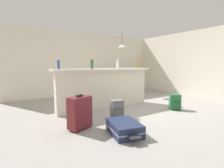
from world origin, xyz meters
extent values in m
cube|color=gray|center=(0.00, 0.00, -0.03)|extent=(13.00, 13.00, 0.05)
cube|color=silver|center=(0.00, 3.05, 1.25)|extent=(6.60, 0.10, 2.50)
cube|color=silver|center=(3.05, 0.30, 1.25)|extent=(0.10, 6.00, 2.50)
cube|color=silver|center=(-0.68, 0.59, 0.54)|extent=(2.80, 0.20, 1.07)
cube|color=white|center=(-0.68, 0.59, 1.10)|extent=(2.96, 0.40, 0.05)
cylinder|color=#284C89|center=(-1.94, 0.68, 1.23)|extent=(0.06, 0.06, 0.22)
cylinder|color=#2D6B38|center=(-1.14, 0.49, 1.24)|extent=(0.07, 0.07, 0.23)
cylinder|color=silver|center=(-0.23, 0.65, 1.25)|extent=(0.07, 0.07, 0.27)
cylinder|color=#9E661E|center=(0.53, 0.58, 1.23)|extent=(0.07, 0.07, 0.22)
cube|color=#332319|center=(1.01, 2.08, 0.72)|extent=(1.10, 0.80, 0.04)
cylinder|color=#332319|center=(0.52, 1.74, 0.35)|extent=(0.06, 0.06, 0.70)
cylinder|color=#332319|center=(1.50, 1.74, 0.35)|extent=(0.06, 0.06, 0.70)
cylinder|color=#332319|center=(0.52, 2.42, 0.35)|extent=(0.06, 0.06, 0.70)
cylinder|color=#332319|center=(1.50, 2.42, 0.35)|extent=(0.06, 0.06, 0.70)
cube|color=black|center=(0.99, 1.49, 0.43)|extent=(0.46, 0.46, 0.04)
cube|color=black|center=(0.96, 1.66, 0.69)|extent=(0.40, 0.10, 0.48)
cylinder|color=black|center=(0.86, 1.30, 0.21)|extent=(0.04, 0.04, 0.41)
cylinder|color=black|center=(1.17, 1.35, 0.21)|extent=(0.04, 0.04, 0.41)
cylinder|color=black|center=(0.81, 1.62, 0.21)|extent=(0.04, 0.04, 0.41)
cylinder|color=black|center=(1.12, 1.67, 0.21)|extent=(0.04, 0.04, 0.41)
cylinder|color=black|center=(0.99, 2.08, 2.26)|extent=(0.01, 0.01, 0.48)
cone|color=white|center=(0.99, 2.08, 1.97)|extent=(0.34, 0.34, 0.14)
sphere|color=white|center=(0.99, 2.08, 1.89)|extent=(0.07, 0.07, 0.07)
cube|color=#1E284C|center=(-1.34, -1.17, 0.11)|extent=(0.63, 0.77, 0.22)
cube|color=gray|center=(-1.34, -1.17, 0.11)|extent=(0.64, 0.79, 0.02)
cube|color=#2D2D33|center=(-1.44, -1.57, 0.11)|extent=(0.21, 0.18, 0.02)
cube|color=slate|center=(-0.93, -0.35, 0.21)|extent=(0.31, 0.24, 0.42)
cube|color=#515155|center=(-0.95, -0.45, 0.14)|extent=(0.23, 0.11, 0.19)
cube|color=black|center=(-0.97, -0.23, 0.19)|extent=(0.04, 0.03, 0.36)
cube|color=black|center=(-0.84, -0.27, 0.19)|extent=(0.04, 0.03, 0.36)
cube|color=#286B3D|center=(0.82, -0.60, 0.21)|extent=(0.33, 0.31, 0.42)
cube|color=#205530|center=(0.76, -0.69, 0.14)|extent=(0.21, 0.18, 0.19)
cube|color=black|center=(0.83, -0.48, 0.19)|extent=(0.04, 0.04, 0.36)
cube|color=black|center=(0.94, -0.56, 0.19)|extent=(0.04, 0.04, 0.36)
cube|color=maroon|center=(-1.92, -0.53, 0.33)|extent=(0.50, 0.38, 0.60)
cylinder|color=black|center=(-2.09, -0.60, 0.03)|extent=(0.07, 0.05, 0.06)
cylinder|color=black|center=(-1.74, -0.46, 0.03)|extent=(0.07, 0.05, 0.06)
cube|color=#232328|center=(-1.92, -0.53, 0.65)|extent=(0.15, 0.09, 0.04)
camera|label=1|loc=(-3.12, -3.51, 1.23)|focal=27.40mm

